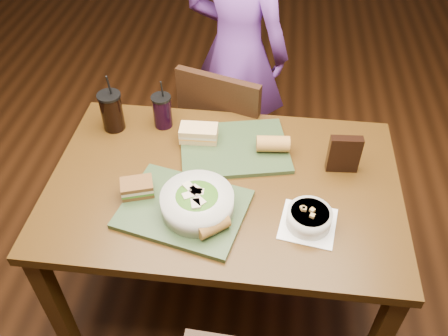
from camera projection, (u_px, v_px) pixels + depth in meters
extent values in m
plane|color=#381C0B|center=(224.00, 291.00, 2.28)|extent=(6.00, 6.00, 0.00)
cube|color=#41290D|center=(57.00, 310.00, 1.82)|extent=(0.06, 0.06, 0.71)
cube|color=#41290D|center=(113.00, 174.00, 2.35)|extent=(0.06, 0.06, 0.71)
cube|color=#41290D|center=(359.00, 195.00, 2.25)|extent=(0.06, 0.06, 0.71)
cube|color=#41290D|center=(224.00, 185.00, 1.77)|extent=(1.30, 0.85, 0.04)
cube|color=black|center=(223.00, 138.00, 2.46)|extent=(0.49, 0.49, 0.04)
cube|color=black|center=(218.00, 120.00, 2.16)|extent=(0.38, 0.15, 0.46)
cube|color=black|center=(188.00, 187.00, 2.50)|extent=(0.04, 0.04, 0.40)
cube|color=black|center=(251.00, 193.00, 2.47)|extent=(0.04, 0.04, 0.40)
cube|color=black|center=(198.00, 146.00, 2.74)|extent=(0.04, 0.04, 0.40)
cube|color=black|center=(255.00, 150.00, 2.71)|extent=(0.04, 0.04, 0.40)
imported|color=#733A9F|center=(237.00, 52.00, 2.44)|extent=(0.63, 0.50, 1.50)
cube|color=#2B3E21|center=(184.00, 209.00, 1.65)|extent=(0.48, 0.41, 0.02)
cube|color=#2B3E21|center=(234.00, 148.00, 1.88)|extent=(0.48, 0.40, 0.02)
cylinder|color=silver|center=(197.00, 203.00, 1.61)|extent=(0.25, 0.25, 0.07)
ellipsoid|color=#427219|center=(197.00, 200.00, 1.60)|extent=(0.20, 0.20, 0.06)
cube|color=beige|center=(195.00, 193.00, 1.59)|extent=(0.05, 0.05, 0.01)
cube|color=beige|center=(199.00, 201.00, 1.56)|extent=(0.05, 0.05, 0.01)
cube|color=beige|center=(196.00, 190.00, 1.60)|extent=(0.05, 0.05, 0.01)
cube|color=beige|center=(198.00, 192.00, 1.59)|extent=(0.04, 0.03, 0.01)
cube|color=beige|center=(196.00, 204.00, 1.55)|extent=(0.04, 0.05, 0.01)
cube|color=beige|center=(189.00, 195.00, 1.58)|extent=(0.05, 0.05, 0.01)
cube|color=beige|center=(189.00, 187.00, 1.61)|extent=(0.05, 0.05, 0.01)
cube|color=white|center=(308.00, 224.00, 1.61)|extent=(0.21, 0.21, 0.00)
cylinder|color=silver|center=(309.00, 218.00, 1.59)|extent=(0.15, 0.15, 0.06)
cylinder|color=black|center=(310.00, 213.00, 1.57)|extent=(0.13, 0.13, 0.01)
cube|color=#B28947|center=(303.00, 208.00, 1.57)|extent=(0.02, 0.02, 0.01)
cube|color=#B28947|center=(312.00, 216.00, 1.55)|extent=(0.02, 0.02, 0.01)
cube|color=#B28947|center=(304.00, 209.00, 1.57)|extent=(0.02, 0.02, 0.01)
cube|color=#B28947|center=(312.00, 210.00, 1.57)|extent=(0.02, 0.02, 0.01)
cube|color=#593819|center=(138.00, 191.00, 1.69)|extent=(0.13, 0.11, 0.02)
cube|color=#3F721E|center=(137.00, 189.00, 1.68)|extent=(0.13, 0.11, 0.01)
cube|color=beige|center=(137.00, 187.00, 1.67)|extent=(0.13, 0.11, 0.01)
cube|color=#593819|center=(136.00, 184.00, 1.66)|extent=(0.13, 0.11, 0.02)
cube|color=tan|center=(199.00, 137.00, 1.90)|extent=(0.15, 0.09, 0.02)
cube|color=orange|center=(199.00, 134.00, 1.89)|extent=(0.15, 0.09, 0.01)
cube|color=beige|center=(199.00, 133.00, 1.89)|extent=(0.15, 0.09, 0.01)
cube|color=tan|center=(199.00, 129.00, 1.87)|extent=(0.15, 0.09, 0.02)
cylinder|color=#AD7533|center=(213.00, 226.00, 1.55)|extent=(0.12, 0.11, 0.05)
cylinder|color=#AD7533|center=(273.00, 144.00, 1.84)|extent=(0.13, 0.08, 0.06)
cylinder|color=black|center=(112.00, 112.00, 1.94)|extent=(0.09, 0.09, 0.16)
cylinder|color=black|center=(109.00, 96.00, 1.88)|extent=(0.10, 0.10, 0.01)
cylinder|color=black|center=(109.00, 86.00, 1.85)|extent=(0.01, 0.03, 0.10)
cylinder|color=black|center=(162.00, 112.00, 1.96)|extent=(0.08, 0.08, 0.13)
cylinder|color=black|center=(161.00, 98.00, 1.91)|extent=(0.08, 0.08, 0.01)
cylinder|color=black|center=(162.00, 90.00, 1.88)|extent=(0.01, 0.02, 0.09)
cube|color=black|center=(344.00, 154.00, 1.75)|extent=(0.12, 0.04, 0.15)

